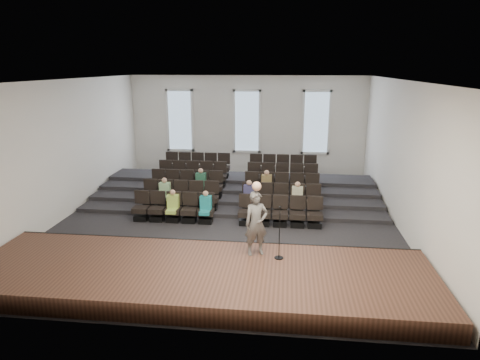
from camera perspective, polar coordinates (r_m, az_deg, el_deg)
name	(u,v)px	position (r m, az deg, el deg)	size (l,w,h in m)	color
ground	(228,218)	(15.94, -1.57, -5.05)	(14.00, 14.00, 0.00)	black
ceiling	(227,79)	(14.98, -1.71, 13.26)	(12.00, 14.00, 0.02)	white
wall_back	(247,125)	(22.15, 0.94, 7.32)	(12.00, 0.04, 5.00)	white
wall_front	(178,220)	(8.62, -8.25, -5.32)	(12.00, 0.04, 5.00)	white
wall_left	(68,148)	(17.17, -22.00, 3.97)	(0.04, 14.00, 5.00)	white
wall_right	(402,156)	(15.61, 20.84, 3.06)	(0.04, 14.00, 5.00)	white
stage	(200,277)	(11.24, -5.31, -12.73)	(11.80, 3.60, 0.50)	#513022
stage_lip	(212,248)	(12.80, -3.69, -9.08)	(11.80, 0.06, 0.52)	black
risers	(238,189)	(18.87, -0.23, -1.20)	(11.80, 4.80, 0.60)	black
seating_rows	(234,189)	(17.18, -0.87, -1.16)	(6.80, 4.70, 1.67)	black
windows	(247,121)	(22.05, 0.92, 7.81)	(8.44, 0.10, 3.24)	white
audience	(223,193)	(16.14, -2.34, -1.69)	(5.45, 2.64, 1.10)	#A9CC51
speaker	(256,223)	(11.51, 2.18, -5.80)	(0.64, 0.42, 1.76)	#52504E
mic_stand	(279,243)	(11.46, 5.25, -8.36)	(0.24, 0.24, 1.46)	black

